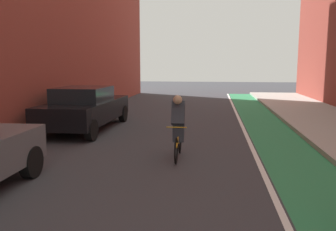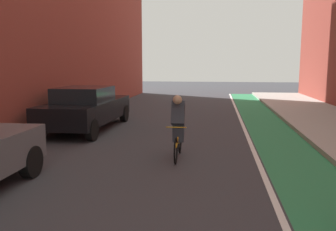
{
  "view_description": "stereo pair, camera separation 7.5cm",
  "coord_description": "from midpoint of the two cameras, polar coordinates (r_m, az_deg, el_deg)",
  "views": [
    {
      "loc": [
        1.38,
        4.55,
        2.33
      ],
      "look_at": [
        0.23,
        13.37,
        1.02
      ],
      "focal_mm": 37.54,
      "sensor_mm": 36.0,
      "label": 1
    },
    {
      "loc": [
        1.45,
        4.56,
        2.33
      ],
      "look_at": [
        0.23,
        13.37,
        1.02
      ],
      "focal_mm": 37.54,
      "sensor_mm": 36.0,
      "label": 2
    }
  ],
  "objects": [
    {
      "name": "bike_lane_paint",
      "position": [
        11.05,
        17.52,
        -4.17
      ],
      "size": [
        1.6,
        34.35,
        0.0
      ],
      "primitive_type": "cube",
      "color": "#2D8451",
      "rests_on": "ground"
    },
    {
      "name": "lane_divider_stripe",
      "position": [
        10.92,
        12.85,
        -4.12
      ],
      "size": [
        0.12,
        34.35,
        0.0
      ],
      "primitive_type": "cube",
      "color": "white",
      "rests_on": "ground"
    },
    {
      "name": "cyclist_trailing",
      "position": [
        8.65,
        1.42,
        -1.76
      ],
      "size": [
        0.48,
        1.67,
        1.59
      ],
      "color": "black",
      "rests_on": "ground"
    },
    {
      "name": "parked_sedan_black",
      "position": [
        12.8,
        -13.43,
        1.25
      ],
      "size": [
        1.96,
        4.79,
        1.53
      ],
      "color": "black",
      "rests_on": "ground"
    },
    {
      "name": "ground_plane",
      "position": [
        9.04,
        -1.86,
        -6.54
      ],
      "size": [
        75.56,
        75.56,
        0.0
      ],
      "primitive_type": "plane",
      "color": "#38383D"
    }
  ]
}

